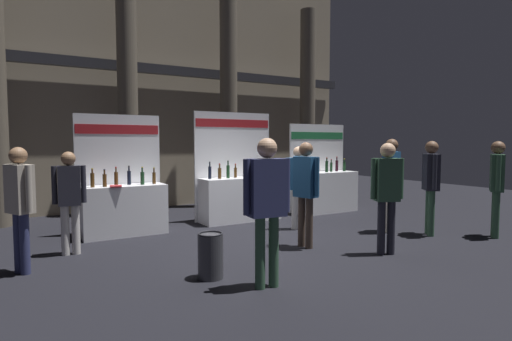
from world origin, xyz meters
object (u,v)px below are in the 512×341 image
exhibitor_booth_2 (324,188)px  visitor_5 (267,198)px  visitor_2 (391,177)px  visitor_8 (387,188)px  visitor_1 (431,179)px  visitor_7 (20,199)px  exhibitor_booth_0 (123,204)px  visitor_4 (497,180)px  visitor_3 (306,185)px  visitor_0 (298,180)px  visitor_6 (69,195)px  exhibitor_booth_1 (239,194)px  trash_bin (211,256)px

exhibitor_booth_2 → visitor_5: exhibitor_booth_2 is taller
visitor_2 → visitor_8: (-1.34, -1.09, -0.05)m
visitor_1 → visitor_2: (-0.43, 0.58, 0.02)m
visitor_7 → exhibitor_booth_0: bearing=108.0°
exhibitor_booth_2 → visitor_4: 3.94m
exhibitor_booth_2 → visitor_3: exhibitor_booth_2 is taller
visitor_0 → visitor_6: bearing=22.8°
visitor_3 → visitor_5: visitor_5 is taller
visitor_5 → visitor_7: (-2.54, 2.17, -0.09)m
exhibitor_booth_1 → visitor_5: bearing=-114.2°
visitor_4 → visitor_6: (-6.93, 2.78, -0.13)m
trash_bin → visitor_3: visitor_3 is taller
trash_bin → visitor_5: 1.14m
visitor_3 → visitor_6: (-3.45, 1.54, -0.11)m
trash_bin → visitor_3: size_ratio=0.34×
exhibitor_booth_1 → visitor_6: 3.82m
exhibitor_booth_0 → visitor_7: exhibitor_booth_0 is taller
visitor_7 → visitor_0: bearing=68.0°
exhibitor_booth_0 → exhibitor_booth_1: (2.58, 0.09, 0.02)m
visitor_8 → exhibitor_booth_2: bearing=-90.3°
exhibitor_booth_0 → visitor_7: 2.47m
exhibitor_booth_0 → visitor_2: 5.22m
exhibitor_booth_2 → visitor_1: bearing=-90.1°
visitor_8 → exhibitor_booth_0: bearing=-21.9°
exhibitor_booth_1 → visitor_5: (-1.78, -3.95, 0.50)m
exhibitor_booth_0 → trash_bin: exhibitor_booth_0 is taller
visitor_3 → visitor_8: visitor_3 is taller
visitor_0 → visitor_6: visitor_0 is taller
visitor_1 → visitor_8: size_ratio=1.02×
visitor_3 → visitor_8: bearing=-151.6°
exhibitor_booth_2 → visitor_2: size_ratio=1.21×
visitor_2 → visitor_6: visitor_2 is taller
exhibitor_booth_1 → trash_bin: exhibitor_booth_1 is taller
visitor_8 → visitor_3: bearing=-24.4°
visitor_3 → trash_bin: bearing=96.0°
exhibitor_booth_0 → visitor_4: exhibitor_booth_0 is taller
trash_bin → visitor_7: size_ratio=0.35×
exhibitor_booth_0 → visitor_0: exhibitor_booth_0 is taller
trash_bin → visitor_2: size_ratio=0.33×
visitor_1 → visitor_2: size_ratio=0.98×
visitor_5 → visitor_6: 3.40m
visitor_8 → visitor_5: bearing=33.0°
visitor_0 → visitor_6: size_ratio=1.04×
visitor_0 → visitor_2: 1.81m
visitor_7 → visitor_3: bearing=51.8°
visitor_4 → visitor_8: bearing=141.7°
visitor_6 → visitor_7: 0.96m
visitor_7 → visitor_5: bearing=23.3°
exhibitor_booth_1 → visitor_7: (-4.32, -1.79, 0.41)m
visitor_3 → visitor_8: (0.83, -1.00, -0.01)m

